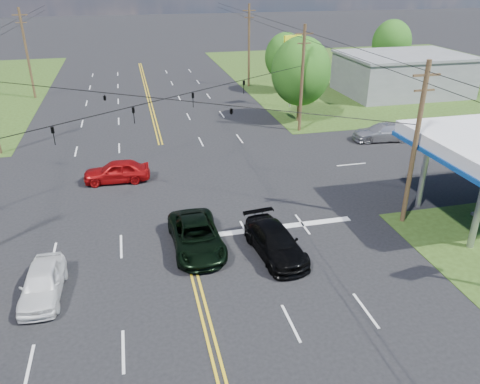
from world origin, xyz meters
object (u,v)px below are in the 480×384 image
object	(u,v)px
pickup_dkgreen	(196,236)
pickup_white	(42,283)
retail_ne	(402,75)
pole_se	(415,144)
pole_left_far	(27,53)
tree_right_b	(285,57)
tree_far_r	(392,42)
suv_black	(275,242)
pole_ne	(302,78)
tree_right_a	(301,72)
pole_right_far	(249,45)

from	to	relation	value
pickup_dkgreen	pickup_white	distance (m)	7.85
retail_ne	pole_se	world-z (taller)	pole_se
pole_left_far	pickup_white	size ratio (longest dim) A/B	2.34
pickup_white	pickup_dkgreen	bearing A→B (deg)	20.16
tree_right_b	pickup_white	distance (m)	42.75
retail_ne	pole_left_far	world-z (taller)	pole_left_far
tree_far_r	suv_black	xyz separation A→B (m)	(-29.55, -40.68, -3.79)
retail_ne	pole_ne	distance (m)	20.43
tree_right_a	tree_far_r	bearing A→B (deg)	41.99
tree_right_a	pickup_white	xyz separation A→B (m)	(-20.98, -23.55, -4.14)
tree_right_b	suv_black	xyz separation A→B (m)	(-12.05, -34.68, -3.47)
retail_ne	pole_ne	bearing A→B (deg)	-147.09
pickup_dkgreen	suv_black	bearing A→B (deg)	-22.34
suv_black	retail_ne	bearing A→B (deg)	43.83
pickup_white	tree_right_a	bearing A→B (deg)	50.63
tree_right_a	suv_black	distance (m)	24.95
pole_ne	pole_right_far	size ratio (longest dim) A/B	0.95
tree_right_b	suv_black	size ratio (longest dim) A/B	1.37
tree_right_b	pole_right_far	bearing A→B (deg)	131.19
pole_ne	pole_right_far	xyz separation A→B (m)	(0.00, 19.00, 0.25)
tree_right_a	tree_right_b	distance (m)	12.27
tree_far_r	pole_ne	bearing A→B (deg)	-135.00
tree_right_a	pole_right_far	bearing A→B (deg)	93.58
pickup_white	pole_left_far	bearing A→B (deg)	100.98
tree_right_b	pickup_dkgreen	distance (m)	36.97
pole_right_far	tree_far_r	distance (m)	21.10
tree_right_a	suv_black	xyz separation A→B (m)	(-9.55, -22.68, -4.12)
tree_right_b	pickup_white	world-z (taller)	tree_right_b
pole_right_far	pickup_dkgreen	xyz separation A→B (m)	(-12.50, -37.15, -4.40)
pole_ne	pole_se	bearing A→B (deg)	-90.00
retail_ne	tree_far_r	xyz separation A→B (m)	(4.00, 10.00, 2.34)
pole_se	tree_right_b	distance (m)	33.19
pole_ne	pickup_dkgreen	size ratio (longest dim) A/B	1.71
suv_black	pickup_white	bearing A→B (deg)	177.99
pole_se	pole_right_far	bearing A→B (deg)	90.00
pole_right_far	tree_right_a	world-z (taller)	pole_right_far
tree_right_a	tree_far_r	size ratio (longest dim) A/B	1.07
retail_ne	pole_right_far	xyz separation A→B (m)	(-17.00, 8.00, 2.97)
pole_se	pole_left_far	world-z (taller)	pole_left_far
retail_ne	tree_right_a	distance (m)	18.09
tree_far_r	pickup_dkgreen	size ratio (longest dim) A/B	1.37
retail_ne	tree_far_r	world-z (taller)	tree_far_r
tree_far_r	pickup_white	size ratio (longest dim) A/B	1.78
tree_far_r	suv_black	distance (m)	50.43
pole_se	tree_right_a	size ratio (longest dim) A/B	1.16
pole_ne	pickup_white	distance (m)	28.97
pole_ne	tree_right_a	bearing A→B (deg)	71.57
pole_ne	pickup_dkgreen	xyz separation A→B (m)	(-12.50, -18.15, -4.14)
pole_right_far	pole_left_far	bearing A→B (deg)	180.00
pole_left_far	pickup_dkgreen	size ratio (longest dim) A/B	1.80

